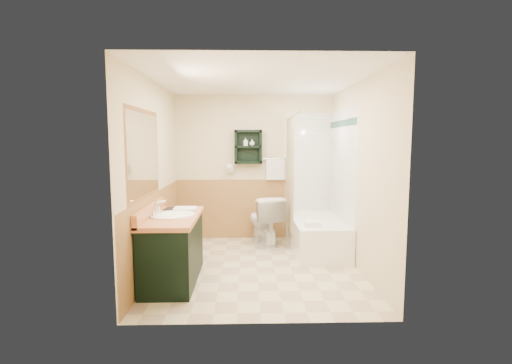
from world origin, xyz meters
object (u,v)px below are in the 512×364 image
object	(u,v)px
soap_bottle_a	(245,144)
wall_shelf	(248,147)
hair_dryer	(230,168)
bathtub	(317,235)
vanity_book	(165,201)
vanity	(173,249)
soap_bottle_b	(252,143)
toilet	(264,221)

from	to	relation	value
soap_bottle_a	wall_shelf	bearing A→B (deg)	6.29
hair_dryer	bathtub	size ratio (longest dim) A/B	0.16
wall_shelf	soap_bottle_a	distance (m)	0.06
wall_shelf	vanity_book	bearing A→B (deg)	-125.81
hair_dryer	wall_shelf	bearing A→B (deg)	-4.76
soap_bottle_a	vanity_book	bearing A→B (deg)	-124.72
wall_shelf	vanity	bearing A→B (deg)	-115.82
bathtub	soap_bottle_b	bearing A→B (deg)	145.06
hair_dryer	vanity	xyz separation A→B (m)	(-0.59, -1.87, -0.81)
soap_bottle_a	soap_bottle_b	xyz separation A→B (m)	(0.11, 0.00, 0.01)
wall_shelf	vanity_book	distance (m)	1.93
hair_dryer	vanity	bearing A→B (deg)	-107.61
bathtub	toilet	bearing A→B (deg)	157.27
toilet	vanity_book	xyz separation A→B (m)	(-1.31, -1.12, 0.50)
wall_shelf	bathtub	world-z (taller)	wall_shelf
bathtub	soap_bottle_b	xyz separation A→B (m)	(-0.96, 0.67, 1.36)
wall_shelf	soap_bottle_a	xyz separation A→B (m)	(-0.05, -0.01, 0.05)
bathtub	vanity_book	size ratio (longest dim) A/B	6.88
bathtub	soap_bottle_a	bearing A→B (deg)	147.90
vanity	soap_bottle_b	size ratio (longest dim) A/B	11.39
wall_shelf	bathtub	distance (m)	1.79
hair_dryer	vanity_book	world-z (taller)	hair_dryer
vanity_book	soap_bottle_a	distance (m)	1.92
vanity_book	toilet	bearing A→B (deg)	44.62
vanity	vanity_book	size ratio (longest dim) A/B	5.66
hair_dryer	soap_bottle_b	bearing A→B (deg)	-4.71
vanity	bathtub	distance (m)	2.26
wall_shelf	vanity	world-z (taller)	wall_shelf
vanity_book	soap_bottle_b	xyz separation A→B (m)	(1.12, 1.46, 0.71)
vanity	soap_bottle_b	xyz separation A→B (m)	(0.96, 1.84, 1.22)
bathtub	vanity_book	xyz separation A→B (m)	(-2.08, -0.79, 0.65)
hair_dryer	toilet	distance (m)	1.05
wall_shelf	soap_bottle_a	world-z (taller)	wall_shelf
bathtub	soap_bottle_a	world-z (taller)	soap_bottle_a
bathtub	soap_bottle_b	size ratio (longest dim) A/B	13.85
hair_dryer	toilet	size ratio (longest dim) A/B	0.30
wall_shelf	bathtub	bearing A→B (deg)	-33.42
toilet	vanity_book	world-z (taller)	vanity_book
hair_dryer	toilet	world-z (taller)	hair_dryer
vanity_book	soap_bottle_b	size ratio (longest dim) A/B	2.01
vanity	soap_bottle_a	bearing A→B (deg)	65.27
soap_bottle_b	bathtub	bearing A→B (deg)	-34.94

